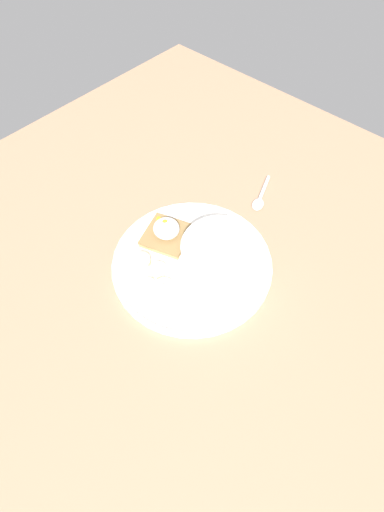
# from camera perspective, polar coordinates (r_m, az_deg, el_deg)

# --- Properties ---
(ground_plane) EXTENTS (1.20, 1.20, 0.02)m
(ground_plane) POSITION_cam_1_polar(r_m,az_deg,el_deg) (0.77, 0.00, -1.75)
(ground_plane) COLOR #9B7458
(ground_plane) RESTS_ON ground
(plate) EXTENTS (0.30, 0.30, 0.02)m
(plate) POSITION_cam_1_polar(r_m,az_deg,el_deg) (0.75, 0.00, -0.98)
(plate) COLOR white
(plate) RESTS_ON ground_plane
(oatmeal_bowl) EXTENTS (0.14, 0.14, 0.07)m
(oatmeal_bowl) POSITION_cam_1_polar(r_m,az_deg,el_deg) (0.72, 4.07, -0.03)
(oatmeal_bowl) COLOR white
(oatmeal_bowl) RESTS_ON plate
(toast_slice) EXTENTS (0.11, 0.11, 0.01)m
(toast_slice) POSITION_cam_1_polar(r_m,az_deg,el_deg) (0.78, -3.60, 2.95)
(toast_slice) COLOR olive
(toast_slice) RESTS_ON plate
(poached_egg) EXTENTS (0.07, 0.05, 0.03)m
(poached_egg) POSITION_cam_1_polar(r_m,az_deg,el_deg) (0.77, -3.70, 4.01)
(poached_egg) COLOR white
(poached_egg) RESTS_ON toast_slice
(banana_slice_front) EXTENTS (0.04, 0.04, 0.01)m
(banana_slice_front) POSITION_cam_1_polar(r_m,az_deg,el_deg) (0.74, -4.82, -2.01)
(banana_slice_front) COLOR beige
(banana_slice_front) RESTS_ON plate
(banana_slice_left) EXTENTS (0.04, 0.04, 0.01)m
(banana_slice_left) POSITION_cam_1_polar(r_m,az_deg,el_deg) (0.72, -6.29, -4.17)
(banana_slice_left) COLOR beige
(banana_slice_left) RESTS_ON plate
(banana_slice_back) EXTENTS (0.05, 0.05, 0.02)m
(banana_slice_back) POSITION_cam_1_polar(r_m,az_deg,el_deg) (0.75, -7.17, -0.72)
(banana_slice_back) COLOR beige
(banana_slice_back) RESTS_ON plate
(banana_slice_right) EXTENTS (0.04, 0.04, 0.02)m
(banana_slice_right) POSITION_cam_1_polar(r_m,az_deg,el_deg) (0.72, -4.09, -4.17)
(banana_slice_right) COLOR beige
(banana_slice_right) RESTS_ON plate
(spoon) EXTENTS (0.05, 0.11, 0.01)m
(spoon) POSITION_cam_1_polar(r_m,az_deg,el_deg) (0.88, 9.74, 8.28)
(spoon) COLOR silver
(spoon) RESTS_ON ground_plane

